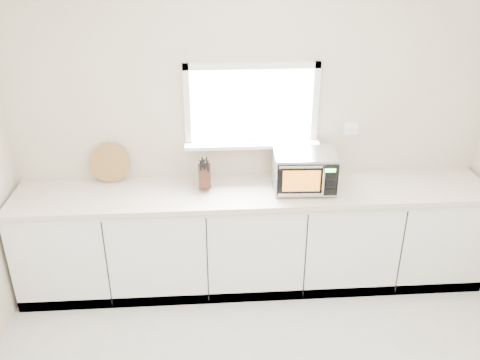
{
  "coord_description": "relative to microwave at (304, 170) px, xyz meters",
  "views": [
    {
      "loc": [
        -0.38,
        -2.0,
        2.81
      ],
      "look_at": [
        -0.13,
        1.55,
        1.08
      ],
      "focal_mm": 38.0,
      "sensor_mm": 36.0,
      "label": 1
    }
  ],
  "objects": [
    {
      "name": "back_wall",
      "position": [
        -0.41,
        0.31,
        0.28
      ],
      "size": [
        4.0,
        0.17,
        2.7
      ],
      "color": "#BFB697",
      "rests_on": "ground"
    },
    {
      "name": "cabinets",
      "position": [
        -0.41,
        0.02,
        -0.65
      ],
      "size": [
        3.92,
        0.6,
        0.88
      ],
      "primitive_type": "cube",
      "color": "white",
      "rests_on": "ground"
    },
    {
      "name": "countertop",
      "position": [
        -0.41,
        0.01,
        -0.19
      ],
      "size": [
        3.92,
        0.64,
        0.04
      ],
      "primitive_type": "cube",
      "color": "beige",
      "rests_on": "cabinets"
    },
    {
      "name": "microwave",
      "position": [
        0.0,
        0.0,
        0.0
      ],
      "size": [
        0.51,
        0.43,
        0.32
      ],
      "rotation": [
        0.0,
        0.0,
        -0.04
      ],
      "color": "black",
      "rests_on": "countertop"
    },
    {
      "name": "knife_block",
      "position": [
        -0.81,
        0.07,
        -0.04
      ],
      "size": [
        0.1,
        0.21,
        0.29
      ],
      "rotation": [
        0.0,
        0.0,
        0.03
      ],
      "color": "#4D281B",
      "rests_on": "countertop"
    },
    {
      "name": "cutting_board",
      "position": [
        -1.6,
        0.26,
        -0.0
      ],
      "size": [
        0.34,
        0.08,
        0.33
      ],
      "primitive_type": "cylinder",
      "rotation": [
        1.4,
        0.0,
        0.0
      ],
      "color": "olive",
      "rests_on": "countertop"
    },
    {
      "name": "coffee_grinder",
      "position": [
        0.12,
        0.18,
        -0.05
      ],
      "size": [
        0.16,
        0.16,
        0.23
      ],
      "rotation": [
        0.0,
        0.0,
        -0.22
      ],
      "color": "#B6B9BE",
      "rests_on": "countertop"
    }
  ]
}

